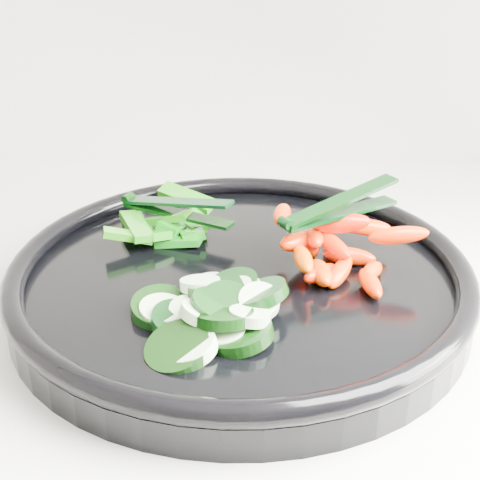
{
  "coord_description": "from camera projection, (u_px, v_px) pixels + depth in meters",
  "views": [
    {
      "loc": [
        -0.18,
        1.18,
        1.22
      ],
      "look_at": [
        -0.18,
        1.66,
        0.99
      ],
      "focal_mm": 50.0,
      "sensor_mm": 36.0,
      "label": 1
    }
  ],
  "objects": [
    {
      "name": "veggie_tray",
      "position": [
        240.0,
        278.0,
        0.55
      ],
      "size": [
        0.45,
        0.45,
        0.04
      ],
      "color": "black",
      "rests_on": "counter"
    },
    {
      "name": "cucumber_pile",
      "position": [
        208.0,
        311.0,
        0.48
      ],
      "size": [
        0.13,
        0.13,
        0.04
      ],
      "color": "black",
      "rests_on": "veggie_tray"
    },
    {
      "name": "carrot_pile",
      "position": [
        332.0,
        244.0,
        0.55
      ],
      "size": [
        0.13,
        0.14,
        0.05
      ],
      "color": "#EB4100",
      "rests_on": "veggie_tray"
    },
    {
      "name": "pepper_pile",
      "position": [
        167.0,
        225.0,
        0.61
      ],
      "size": [
        0.1,
        0.12,
        0.04
      ],
      "color": "#09650B",
      "rests_on": "veggie_tray"
    },
    {
      "name": "tong_carrot",
      "position": [
        337.0,
        208.0,
        0.54
      ],
      "size": [
        0.1,
        0.07,
        0.02
      ],
      "color": "black",
      "rests_on": "carrot_pile"
    },
    {
      "name": "tong_pepper",
      "position": [
        174.0,
        207.0,
        0.6
      ],
      "size": [
        0.11,
        0.07,
        0.02
      ],
      "color": "black",
      "rests_on": "pepper_pile"
    }
  ]
}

